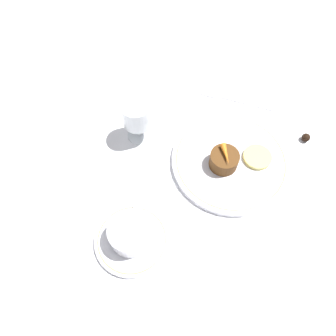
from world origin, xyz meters
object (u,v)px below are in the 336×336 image
(dinner_plate, at_px, (230,161))
(wine_glass, at_px, (137,116))
(coffee_cup, at_px, (130,233))
(dessert_cake, at_px, (224,160))
(fork, at_px, (227,98))

(dinner_plate, relative_size, wine_glass, 2.42)
(coffee_cup, relative_size, dessert_cake, 1.70)
(dessert_cake, bearing_deg, wine_glass, 80.90)
(fork, bearing_deg, dessert_cake, -172.68)
(wine_glass, relative_size, fork, 0.58)
(coffee_cup, bearing_deg, fork, -15.87)
(dinner_plate, xyz_separation_m, coffee_cup, (-0.24, 0.16, 0.03))
(wine_glass, distance_m, dessert_cake, 0.22)
(wine_glass, height_order, fork, wine_glass)
(coffee_cup, height_order, wine_glass, wine_glass)
(wine_glass, bearing_deg, dinner_plate, -94.36)
(dinner_plate, height_order, coffee_cup, coffee_cup)
(dinner_plate, height_order, wine_glass, wine_glass)
(fork, relative_size, dessert_cake, 2.99)
(wine_glass, xyz_separation_m, fork, (0.18, -0.19, -0.07))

